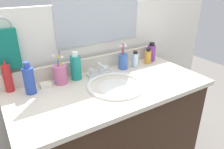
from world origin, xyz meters
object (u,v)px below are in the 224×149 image
at_px(bottle_shampoo_blue, 29,80).
at_px(cup_blue_plastic, 123,61).
at_px(bottle_mouthwash_teal, 76,67).
at_px(bottle_oil_amber, 148,57).
at_px(bottle_gel_clear, 135,59).
at_px(faucet, 99,70).
at_px(bottle_cream_purple, 151,52).
at_px(cup_pink, 60,74).
at_px(hand_towel, 8,50).
at_px(bottle_spray_red, 8,78).
at_px(soap_bar, 46,85).

relative_size(bottle_shampoo_blue, cup_blue_plastic, 1.01).
bearing_deg(bottle_mouthwash_teal, bottle_oil_amber, -2.99).
distance_m(bottle_oil_amber, bottle_gel_clear, 0.12).
bearing_deg(faucet, bottle_gel_clear, -2.49).
height_order(bottle_cream_purple, cup_pink, cup_pink).
xyz_separation_m(faucet, bottle_gel_clear, (0.28, -0.01, 0.02)).
distance_m(hand_towel, bottle_mouthwash_teal, 0.38).
relative_size(bottle_spray_red, cup_blue_plastic, 1.01).
bearing_deg(bottle_cream_purple, cup_blue_plastic, -175.69).
relative_size(faucet, soap_bar, 2.50).
height_order(bottle_gel_clear, bottle_spray_red, bottle_spray_red).
xyz_separation_m(hand_towel, bottle_mouthwash_teal, (0.34, -0.09, -0.14)).
height_order(faucet, cup_pink, cup_pink).
distance_m(faucet, bottle_shampoo_blue, 0.43).
xyz_separation_m(bottle_oil_amber, bottle_spray_red, (-0.91, 0.08, 0.03)).
distance_m(bottle_gel_clear, cup_blue_plastic, 0.09).
relative_size(faucet, bottle_gel_clear, 1.43).
bearing_deg(bottle_gel_clear, bottle_cream_purple, 10.83).
distance_m(bottle_cream_purple, soap_bar, 0.80).
height_order(bottle_mouthwash_teal, cup_pink, cup_pink).
height_order(bottle_shampoo_blue, bottle_mouthwash_teal, bottle_shampoo_blue).
distance_m(bottle_gel_clear, bottle_spray_red, 0.80).
bearing_deg(bottle_cream_purple, cup_pink, -179.18).
distance_m(hand_towel, cup_pink, 0.30).
relative_size(bottle_shampoo_blue, bottle_spray_red, 1.00).
bearing_deg(bottle_cream_purple, soap_bar, -179.43).
xyz_separation_m(bottle_oil_amber, soap_bar, (-0.74, 0.02, -0.04)).
distance_m(bottle_oil_amber, bottle_mouthwash_teal, 0.54).
bearing_deg(cup_pink, cup_blue_plastic, -1.34).
bearing_deg(cup_blue_plastic, bottle_gel_clear, -8.42).
distance_m(bottle_oil_amber, soap_bar, 0.74).
bearing_deg(cup_blue_plastic, bottle_shampoo_blue, -178.21).
height_order(bottle_shampoo_blue, bottle_gel_clear, bottle_shampoo_blue).
bearing_deg(bottle_mouthwash_teal, bottle_cream_purple, 0.41).
distance_m(bottle_oil_amber, cup_pink, 0.64).
height_order(hand_towel, bottle_oil_amber, hand_towel).
height_order(cup_blue_plastic, soap_bar, cup_blue_plastic).
xyz_separation_m(bottle_mouthwash_teal, cup_pink, (-0.10, -0.01, -0.02)).
relative_size(bottle_shampoo_blue, soap_bar, 2.80).
distance_m(faucet, bottle_cream_purple, 0.45).
xyz_separation_m(cup_pink, cup_blue_plastic, (0.44, -0.01, -0.00)).
xyz_separation_m(bottle_oil_amber, bottle_cream_purple, (0.06, 0.03, 0.01)).
height_order(bottle_spray_red, soap_bar, bottle_spray_red).
bearing_deg(soap_bar, hand_towel, 146.36).
bearing_deg(bottle_spray_red, bottle_gel_clear, -5.65).
xyz_separation_m(hand_towel, cup_pink, (0.24, -0.10, -0.16)).
distance_m(hand_towel, bottle_shampoo_blue, 0.20).
bearing_deg(bottle_mouthwash_teal, bottle_shampoo_blue, -172.81).
height_order(bottle_shampoo_blue, cup_blue_plastic, bottle_shampoo_blue).
height_order(bottle_mouthwash_teal, bottle_cream_purple, bottle_mouthwash_teal).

